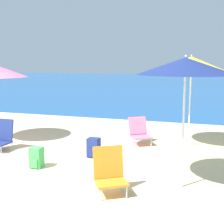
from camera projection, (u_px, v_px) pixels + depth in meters
ground_plane at (34, 172)px, 6.16m from camera, size 60.00×60.00×0.00m
sea_water at (179, 83)px, 30.47m from camera, size 60.00×40.00×0.01m
beach_umbrella_yellow at (191, 64)px, 7.69m from camera, size 1.70×1.70×2.32m
beach_umbrella_navy at (186, 66)px, 5.09m from camera, size 1.61×1.61×2.26m
beach_chair_navy at (2, 136)px, 7.65m from camera, size 0.48×0.52×0.75m
beach_chair_pink at (139, 131)px, 8.20m from camera, size 0.73×0.75×0.70m
beach_chair_orange at (109, 171)px, 5.13m from camera, size 0.67×0.66×0.77m
backpack_green at (36, 158)px, 6.38m from camera, size 0.24×0.24×0.43m
backpack_navy at (94, 148)px, 7.09m from camera, size 0.26×0.26×0.44m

